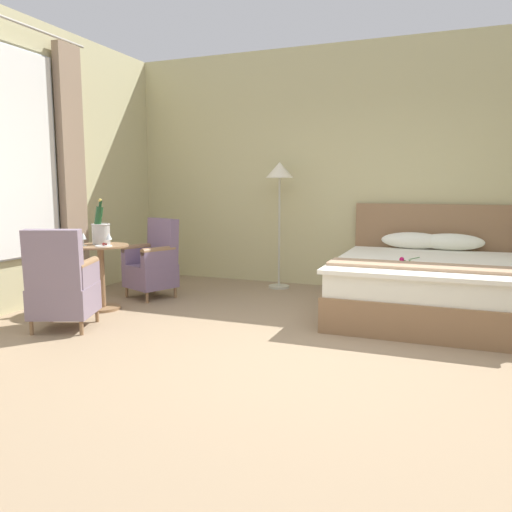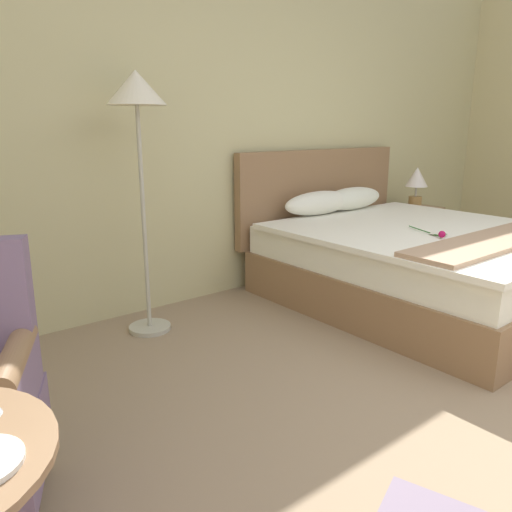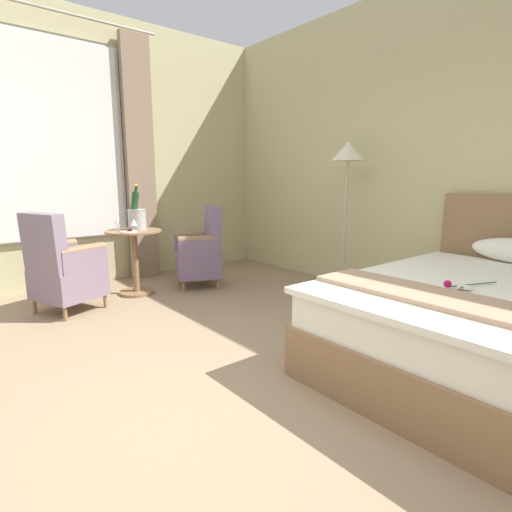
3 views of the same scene
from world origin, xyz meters
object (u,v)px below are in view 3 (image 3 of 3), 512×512
(bed, at_px, (507,326))
(wine_glass_near_edge, at_px, (134,223))
(floor_lamp_brass, at_px, (347,165))
(champagne_bucket, at_px, (137,216))
(wine_glass_near_bucket, at_px, (117,221))
(armchair_facing_bed, at_px, (63,269))
(armchair_by_window, at_px, (201,251))
(snack_plate, at_px, (129,231))
(side_table_round, at_px, (135,256))

(bed, bearing_deg, wine_glass_near_edge, -160.02)
(floor_lamp_brass, height_order, champagne_bucket, floor_lamp_brass)
(wine_glass_near_bucket, height_order, armchair_facing_bed, armchair_facing_bed)
(wine_glass_near_edge, height_order, armchair_by_window, armchair_by_window)
(champagne_bucket, bearing_deg, snack_plate, -45.30)
(wine_glass_near_edge, bearing_deg, wine_glass_near_bucket, -166.17)
(floor_lamp_brass, height_order, wine_glass_near_bucket, floor_lamp_brass)
(floor_lamp_brass, bearing_deg, champagne_bucket, -129.83)
(side_table_round, bearing_deg, snack_plate, -39.39)
(champagne_bucket, relative_size, wine_glass_near_bucket, 3.49)
(bed, height_order, wine_glass_near_edge, bed)
(snack_plate, xyz_separation_m, armchair_by_window, (0.06, 0.85, -0.30))
(floor_lamp_brass, relative_size, armchair_by_window, 1.73)
(bed, distance_m, side_table_round, 3.54)
(wine_glass_near_bucket, height_order, armchair_by_window, armchair_by_window)
(floor_lamp_brass, bearing_deg, armchair_facing_bed, -115.89)
(floor_lamp_brass, xyz_separation_m, wine_glass_near_bucket, (-1.56, -1.97, -0.60))
(bed, height_order, side_table_round, bed)
(floor_lamp_brass, bearing_deg, armchair_by_window, -138.99)
(snack_plate, bearing_deg, armchair_by_window, 86.13)
(snack_plate, bearing_deg, floor_lamp_brass, 55.93)
(armchair_by_window, bearing_deg, side_table_round, -103.89)
(side_table_round, xyz_separation_m, wine_glass_near_bucket, (-0.12, -0.13, 0.39))
(wine_glass_near_edge, bearing_deg, armchair_by_window, 88.23)
(side_table_round, height_order, champagne_bucket, champagne_bucket)
(side_table_round, height_order, snack_plate, snack_plate)
(wine_glass_near_bucket, xyz_separation_m, armchair_by_window, (0.30, 0.87, -0.39))
(wine_glass_near_edge, height_order, armchair_facing_bed, armchair_facing_bed)
(side_table_round, xyz_separation_m, snack_plate, (0.13, -0.10, 0.30))
(wine_glass_near_edge, distance_m, armchair_facing_bed, 0.83)
(side_table_round, bearing_deg, wine_glass_near_edge, -19.54)
(snack_plate, xyz_separation_m, armchair_facing_bed, (0.04, -0.68, -0.30))
(bed, relative_size, side_table_round, 3.06)
(champagne_bucket, distance_m, wine_glass_near_bucket, 0.21)
(bed, height_order, wine_glass_near_bucket, bed)
(champagne_bucket, bearing_deg, wine_glass_near_edge, -31.19)
(bed, bearing_deg, armchair_by_window, -173.56)
(wine_glass_near_edge, bearing_deg, snack_plate, -124.51)
(floor_lamp_brass, relative_size, wine_glass_near_edge, 11.63)
(side_table_round, relative_size, armchair_facing_bed, 0.74)
(wine_glass_near_bucket, relative_size, wine_glass_near_edge, 1.00)
(armchair_by_window, distance_m, armchair_facing_bed, 1.54)
(wine_glass_near_bucket, bearing_deg, side_table_round, 46.65)
(floor_lamp_brass, xyz_separation_m, champagne_bucket, (-1.48, -1.78, -0.55))
(side_table_round, xyz_separation_m, armchair_facing_bed, (0.17, -0.79, 0.00))
(champagne_bucket, distance_m, armchair_facing_bed, 0.98)
(wine_glass_near_edge, relative_size, armchair_by_window, 0.15)
(wine_glass_near_edge, xyz_separation_m, armchair_by_window, (0.02, 0.80, -0.39))
(bed, xyz_separation_m, wine_glass_near_bucket, (-3.47, -1.23, 0.49))
(floor_lamp_brass, distance_m, wine_glass_near_bucket, 2.58)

